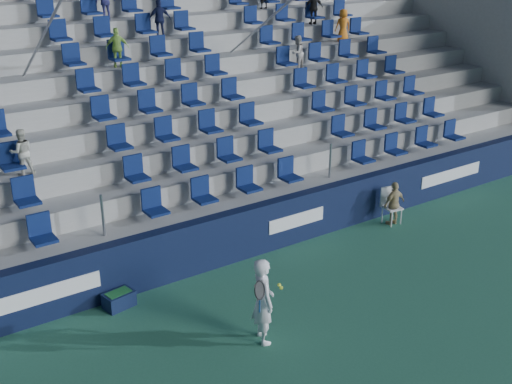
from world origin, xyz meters
The scene contains 7 objects.
ground centered at (0.00, 0.00, 0.00)m, with size 70.00×70.00×0.00m, color #2F6E51.
sponsor_wall centered at (0.00, 3.15, 0.60)m, with size 24.00×0.32×1.20m.
grandstand centered at (-0.01, 8.24, 2.13)m, with size 24.00×8.17×6.63m.
tennis_player centered at (-1.42, 0.21, 0.83)m, with size 0.69×0.69×1.66m.
line_judge_chair centered at (4.25, 2.65, 0.54)m, with size 0.48×0.49×0.95m.
line_judge centered at (4.25, 2.50, 0.57)m, with size 0.67×0.28×1.15m, color tan.
ball_bin centered at (-3.14, 2.75, 0.18)m, with size 0.64×0.48×0.33m.
Camera 1 is at (-7.11, -7.90, 6.89)m, focal length 45.00 mm.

